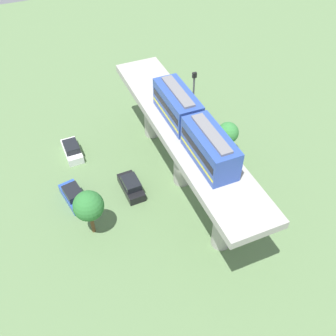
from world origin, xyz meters
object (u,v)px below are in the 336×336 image
object	(u,v)px
signal_post	(193,109)
train	(193,125)
tree_near_viaduct	(89,206)
parked_car_white	(72,150)
parked_car_black	(131,186)
parked_car_blue	(74,196)
tree_mid_lot	(228,133)

from	to	relation	value
signal_post	train	bearing A→B (deg)	63.08
train	tree_near_viaduct	bearing A→B (deg)	5.20
signal_post	parked_car_white	bearing A→B (deg)	-17.62
parked_car_black	signal_post	bearing A→B (deg)	-158.05
parked_car_blue	parked_car_white	bearing A→B (deg)	-111.74
tree_mid_lot	train	bearing A→B (deg)	29.78
parked_car_blue	parked_car_black	bearing A→B (deg)	159.62
parked_car_blue	signal_post	world-z (taller)	signal_post
parked_car_white	tree_near_viaduct	world-z (taller)	tree_near_viaduct
tree_mid_lot	signal_post	world-z (taller)	signal_post
parked_car_black	tree_mid_lot	distance (m)	12.70
train	signal_post	distance (m)	8.34
tree_near_viaduct	signal_post	xyz separation A→B (m)	(-14.42, -7.70, 1.85)
parked_car_blue	signal_post	bearing A→B (deg)	-179.24
train	signal_post	world-z (taller)	train
parked_car_black	parked_car_blue	size ratio (longest dim) A/B	0.96
train	tree_near_viaduct	distance (m)	12.34
train	parked_car_blue	world-z (taller)	train
parked_car_white	parked_car_blue	distance (m)	7.43
train	signal_post	size ratio (longest dim) A/B	1.30
parked_car_white	tree_near_viaduct	xyz separation A→B (m)	(0.69, 12.06, 3.16)
tree_near_viaduct	tree_mid_lot	xyz separation A→B (m)	(-17.64, -4.79, -0.48)
train	parked_car_blue	distance (m)	15.13
tree_near_viaduct	train	bearing A→B (deg)	-174.80
train	tree_mid_lot	distance (m)	9.68
signal_post	tree_near_viaduct	bearing A→B (deg)	28.10
train	tree_mid_lot	world-z (taller)	train
parked_car_black	signal_post	distance (m)	11.17
parked_car_black	signal_post	size ratio (longest dim) A/B	0.41
train	parked_car_black	xyz separation A→B (m)	(5.74, -2.67, -8.63)
train	signal_post	xyz separation A→B (m)	(-3.40, -6.70, -3.63)
train	parked_car_white	xyz separation A→B (m)	(10.33, -11.06, -8.63)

